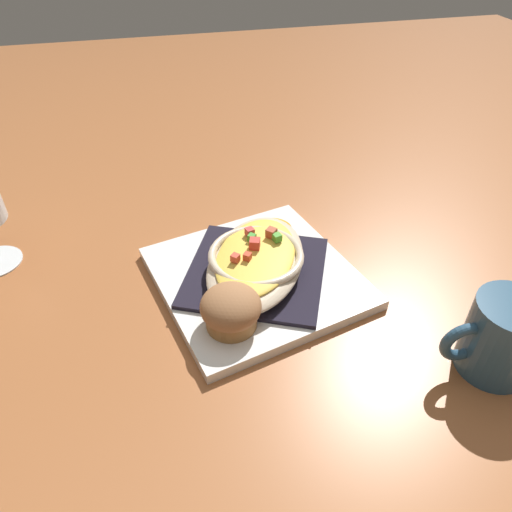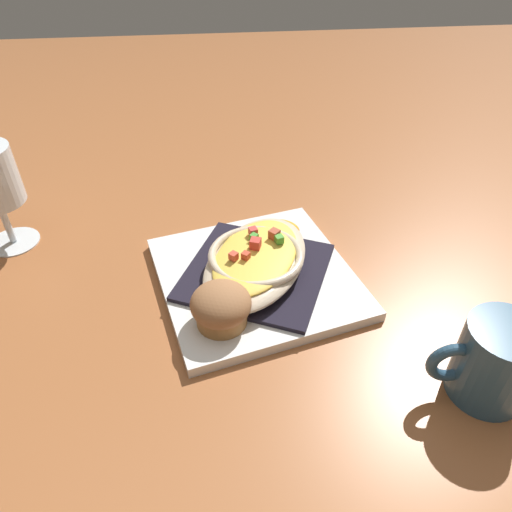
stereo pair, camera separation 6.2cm
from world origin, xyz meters
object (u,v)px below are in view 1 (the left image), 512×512
at_px(coffee_mug, 499,341).
at_px(orange_garnish, 276,228).
at_px(muffin, 231,309).
at_px(gratin_dish, 256,259).
at_px(square_plate, 256,277).

bearing_deg(coffee_mug, orange_garnish, 121.22).
bearing_deg(muffin, orange_garnish, 58.55).
bearing_deg(orange_garnish, gratin_dish, -121.74).
relative_size(square_plate, orange_garnish, 4.21).
distance_m(gratin_dish, orange_garnish, 0.10).
height_order(muffin, coffee_mug, coffee_mug).
distance_m(gratin_dish, coffee_mug, 0.30).
xyz_separation_m(gratin_dish, coffee_mug, (0.22, -0.20, 0.00)).
distance_m(gratin_dish, muffin, 0.10).
distance_m(orange_garnish, coffee_mug, 0.33).
distance_m(square_plate, gratin_dish, 0.03).
height_order(orange_garnish, coffee_mug, coffee_mug).
height_order(gratin_dish, muffin, same).
xyz_separation_m(square_plate, gratin_dish, (0.00, 0.00, 0.03)).
bearing_deg(muffin, gratin_dish, 58.85).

